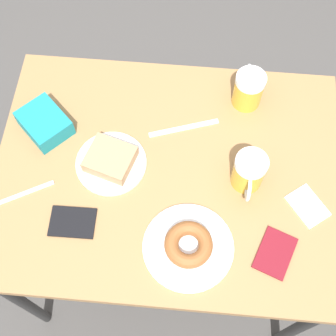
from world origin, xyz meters
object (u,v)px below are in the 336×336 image
Objects in this scene: plate_with_donut at (188,246)px; beer_mug_left at (249,172)px; beer_mug_center at (248,89)px; knife at (184,128)px; blue_pouch at (45,123)px; fork at (27,192)px; passport_far_edge at (275,253)px; napkin_folded at (308,206)px; plate_with_cake at (111,161)px; passport_near_edge at (73,222)px.

beer_mug_left is at bearing 144.41° from plate_with_donut.
knife is at bearing -57.24° from beer_mug_center.
blue_pouch is (0.04, -0.42, 0.03)m from knife.
beer_mug_left is at bearing 49.90° from knife.
blue_pouch is at bearing 176.35° from fork.
blue_pouch reaches higher than passport_far_edge.
passport_far_edge is at bearing -32.79° from napkin_folded.
blue_pouch is at bearing -103.40° from napkin_folded.
plate_with_cake reaches higher than napkin_folded.
napkin_folded is at bearing 114.55° from plate_with_donut.
beer_mug_center is 0.63× the size of knife.
plate_with_donut is 1.68× the size of fork.
plate_with_cake is at bearing -55.48° from knife.
beer_mug_center is at bearing 123.69° from plate_with_cake.
blue_pouch reaches higher than plate_with_cake.
plate_with_donut is at bearing -88.78° from passport_far_edge.
beer_mug_center is (-0.26, 0.39, 0.04)m from plate_with_cake.
fork is 0.71m from passport_far_edge.
fork is at bearing -87.89° from napkin_folded.
plate_with_cake is 0.25m from knife.
fork is (0.11, -0.23, -0.02)m from plate_with_cake.
beer_mug_center reaches higher than plate_with_donut.
plate_with_donut is 0.33m from passport_near_edge.
beer_mug_left is 1.00× the size of beer_mug_center.
plate_with_donut is 1.84× the size of beer_mug_center.
beer_mug_left reaches higher than passport_near_edge.
plate_with_cake is 1.41× the size of fork.
passport_far_edge is (0.14, -0.09, 0.00)m from napkin_folded.
plate_with_cake is 0.98× the size of knife.
plate_with_cake is 1.51× the size of napkin_folded.
beer_mug_center reaches higher than plate_with_cake.
beer_mug_center is 0.62m from blue_pouch.
passport_far_edge is at bearing 64.49° from plate_with_cake.
beer_mug_left is 1.05× the size of passport_near_edge.
fork is at bearing -3.65° from blue_pouch.
plate_with_donut is 1.84× the size of beer_mug_left.
knife is (-0.14, 0.20, -0.02)m from plate_with_cake.
knife is 0.46m from passport_far_edge.
napkin_folded is at bearing 27.74° from beer_mug_center.
plate_with_cake is 0.21m from passport_near_edge.
beer_mug_left is at bearing 98.40° from fork.
knife is (-0.16, -0.19, -0.06)m from beer_mug_left.
beer_mug_left is (-0.21, 0.15, 0.04)m from plate_with_donut.
beer_mug_left is at bearing 109.56° from passport_near_edge.
blue_pouch is (-0.34, -0.46, 0.01)m from plate_with_donut.
blue_pouch is (-0.12, -0.61, -0.03)m from beer_mug_left.
plate_with_donut is at bearing -65.45° from napkin_folded.
plate_with_cake is 0.25m from fork.
beer_mug_center is 0.65m from passport_near_edge.
passport_near_edge is at bearing -23.10° from plate_with_cake.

